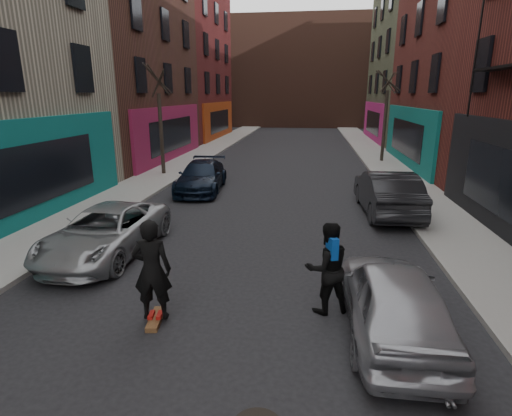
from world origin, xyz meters
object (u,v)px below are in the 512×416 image
(tree_right_far, at_px, (386,106))
(pedestrian, at_px, (327,268))
(skateboarder, at_px, (152,270))
(parked_right_end, at_px, (387,192))
(tree_left_far, at_px, (160,111))
(parked_left_end, at_px, (202,177))
(parked_left_far, at_px, (106,232))
(skateboard, at_px, (156,319))
(parked_right_far, at_px, (393,298))

(tree_right_far, xyz_separation_m, pedestrian, (-4.16, -19.06, -2.59))
(skateboarder, bearing_deg, parked_right_end, -133.15)
(tree_left_far, height_order, parked_left_end, tree_left_far)
(parked_left_far, xyz_separation_m, parked_left_end, (0.59, 7.62, 0.02))
(skateboarder, relative_size, pedestrian, 1.05)
(tree_right_far, height_order, parked_right_end, tree_right_far)
(parked_left_far, xyz_separation_m, pedestrian, (5.83, -2.24, 0.30))
(skateboard, height_order, pedestrian, pedestrian)
(parked_left_far, height_order, skateboarder, skateboarder)
(parked_left_end, bearing_deg, skateboarder, -83.86)
(tree_right_far, distance_m, parked_right_far, 20.11)
(parked_left_far, height_order, skateboard, parked_left_far)
(parked_right_far, bearing_deg, pedestrian, -28.62)
(parked_left_end, xyz_separation_m, skateboarder, (1.98, -10.71, 0.42))
(parked_left_far, relative_size, parked_left_end, 1.02)
(parked_left_far, height_order, parked_right_far, parked_right_far)
(parked_right_end, distance_m, skateboard, 9.97)
(pedestrian, bearing_deg, tree_left_far, -79.13)
(parked_left_end, bearing_deg, parked_right_end, -22.75)
(skateboard, bearing_deg, pedestrian, 6.32)
(pedestrian, bearing_deg, tree_right_far, -123.68)
(tree_left_far, relative_size, parked_left_far, 1.40)
(parked_right_far, distance_m, skateboarder, 4.44)
(parked_right_far, height_order, skateboard, parked_right_far)
(parked_left_far, bearing_deg, parked_left_end, 87.20)
(skateboard, bearing_deg, skateboarder, 0.00)
(parked_left_end, xyz_separation_m, pedestrian, (5.24, -9.85, 0.28))
(skateboard, bearing_deg, tree_right_far, 61.21)
(tree_right_far, distance_m, parked_left_far, 19.78)
(skateboarder, bearing_deg, tree_left_far, -78.66)
(parked_left_end, height_order, skateboarder, skateboarder)
(parked_left_end, bearing_deg, tree_left_far, 128.71)
(pedestrian, bearing_deg, skateboarder, -6.68)
(tree_left_far, relative_size, parked_right_end, 1.35)
(parked_right_far, height_order, pedestrian, pedestrian)
(tree_right_far, height_order, skateboarder, tree_right_far)
(skateboard, distance_m, pedestrian, 3.48)
(parked_left_end, relative_size, pedestrian, 2.44)
(parked_right_far, bearing_deg, tree_right_far, -99.09)
(parked_left_far, xyz_separation_m, parked_right_far, (6.99, -2.86, 0.05))
(parked_right_end, xyz_separation_m, pedestrian, (-2.41, -7.31, 0.15))
(skateboarder, height_order, pedestrian, skateboarder)
(tree_right_far, xyz_separation_m, skateboarder, (-7.42, -19.92, -2.44))
(parked_left_far, xyz_separation_m, parked_right_end, (8.25, 5.07, 0.15))
(tree_right_far, bearing_deg, parked_right_end, -98.45)
(tree_right_far, relative_size, parked_left_end, 1.49)
(skateboard, xyz_separation_m, pedestrian, (3.26, 0.85, 0.89))
(skateboard, bearing_deg, tree_left_far, 101.34)
(tree_right_far, bearing_deg, tree_left_far, -154.18)
(parked_left_end, distance_m, pedestrian, 11.16)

